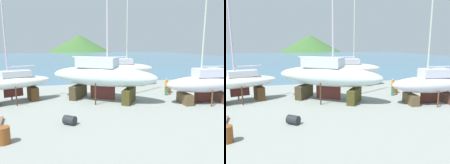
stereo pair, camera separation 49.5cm
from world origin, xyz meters
The scene contains 14 objects.
ground_plane centered at (0.00, -3.97, 0.00)m, with size 42.17×42.17×0.00m, color gray.
sea_water centered at (0.00, 56.77, 0.00)m, with size 129.78×100.39×0.01m, color teal.
headland_hill centered at (19.37, 179.67, 0.00)m, with size 97.41×97.41×26.48m, color #3E6B32.
sailboat_mid_port centered at (1.02, -2.12, 2.35)m, with size 10.22×8.31×15.53m.
sailboat_far_slipway centered at (-6.87, -0.94, 1.78)m, with size 7.04×4.26×9.83m.
sailboat_small_center centered at (9.71, -5.34, 1.74)m, with size 7.27×2.88×10.57m.
sailboat_large_starboard centered at (5.28, 4.41, 2.07)m, with size 7.82×3.05×11.93m.
worker centered at (7.87, -1.90, 0.91)m, with size 0.46×0.50×1.75m.
barrel_blue_faded centered at (-2.38, -7.65, 0.30)m, with size 0.61×0.61×0.79m, color #26292E.
barrel_rust_far centered at (11.57, -0.75, 0.32)m, with size 0.63×0.63×0.82m, color brown.
barrel_tar_black centered at (-5.98, -9.53, 0.47)m, with size 0.67×0.67×0.93m, color brown.
barrel_tipped_right centered at (8.66, -0.89, 0.47)m, with size 0.66×0.66×0.95m, color brown.
timber_long_fore centered at (11.10, 1.74, 0.07)m, with size 1.66×0.12×0.14m, color brown.
timber_plank_near centered at (11.60, -0.96, 0.05)m, with size 1.29×0.17×0.10m, color #845C47.
Camera 1 is at (-3.14, -21.30, 5.29)m, focal length 34.11 mm.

